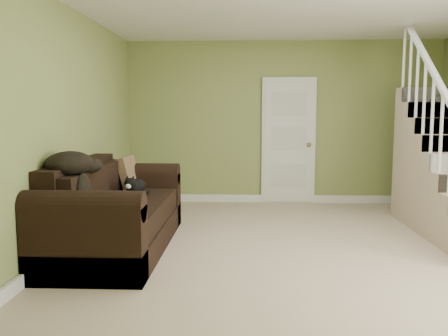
# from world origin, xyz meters

# --- Properties ---
(floor) EXTENTS (5.00, 5.50, 0.01)m
(floor) POSITION_xyz_m (0.00, 0.00, 0.00)
(floor) COLOR tan
(floor) RESTS_ON ground
(wall_back) EXTENTS (5.00, 0.04, 2.60)m
(wall_back) POSITION_xyz_m (0.00, 2.75, 1.30)
(wall_back) COLOR #82904D
(wall_back) RESTS_ON floor
(wall_front) EXTENTS (5.00, 0.04, 2.60)m
(wall_front) POSITION_xyz_m (0.00, -2.75, 1.30)
(wall_front) COLOR #82904D
(wall_front) RESTS_ON floor
(wall_left) EXTENTS (0.04, 5.50, 2.60)m
(wall_left) POSITION_xyz_m (-2.50, 0.00, 1.30)
(wall_left) COLOR #82904D
(wall_left) RESTS_ON floor
(baseboard_back) EXTENTS (5.00, 0.04, 0.12)m
(baseboard_back) POSITION_xyz_m (0.00, 2.72, 0.06)
(baseboard_back) COLOR white
(baseboard_back) RESTS_ON floor
(baseboard_left) EXTENTS (0.04, 5.50, 0.12)m
(baseboard_left) POSITION_xyz_m (-2.47, 0.00, 0.06)
(baseboard_left) COLOR white
(baseboard_left) RESTS_ON floor
(door) EXTENTS (0.86, 0.12, 2.02)m
(door) POSITION_xyz_m (0.10, 2.71, 1.01)
(door) COLOR white
(door) RESTS_ON floor
(sofa) EXTENTS (1.04, 2.40, 0.95)m
(sofa) POSITION_xyz_m (-2.02, -0.00, 0.36)
(sofa) COLOR black
(sofa) RESTS_ON floor
(side_table) EXTENTS (0.63, 0.63, 0.84)m
(side_table) POSITION_xyz_m (-2.21, 1.30, 0.31)
(side_table) COLOR black
(side_table) RESTS_ON floor
(cat) EXTENTS (0.25, 0.53, 0.26)m
(cat) POSITION_xyz_m (-1.86, 0.39, 0.61)
(cat) COLOR black
(cat) RESTS_ON sofa
(banana) EXTENTS (0.13, 0.17, 0.05)m
(banana) POSITION_xyz_m (-1.76, -0.53, 0.54)
(banana) COLOR gold
(banana) RESTS_ON sofa
(throw_pillow) EXTENTS (0.23, 0.41, 0.41)m
(throw_pillow) POSITION_xyz_m (-2.06, 0.86, 0.72)
(throw_pillow) COLOR #482C1C
(throw_pillow) RESTS_ON sofa
(throw_blanket) EXTENTS (0.53, 0.64, 0.23)m
(throw_blanket) POSITION_xyz_m (-2.29, -0.52, 0.98)
(throw_blanket) COLOR black
(throw_blanket) RESTS_ON sofa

